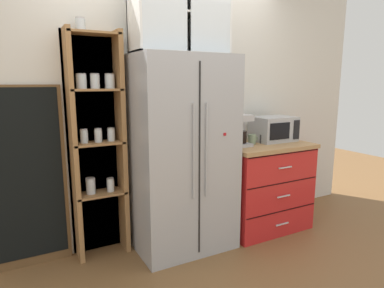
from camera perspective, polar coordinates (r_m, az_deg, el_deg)
The scene contains 12 objects.
ground_plane at distance 3.28m, azimuth -1.28°, elevation -17.13°, with size 10.62×10.62×0.00m, color brown.
wall_back_cream at distance 3.28m, azimuth -4.58°, elevation 6.16°, with size 4.93×0.10×2.55m, color silver.
refrigerator at distance 3.01m, azimuth -1.67°, elevation -1.81°, with size 0.88×0.65×1.76m.
pantry_shelf_column at distance 3.00m, azimuth -16.11°, elevation 0.52°, with size 0.49×0.25×2.03m.
counter_cabinet at distance 3.61m, azimuth 11.82°, elevation -6.90°, with size 0.93×0.68×0.91m.
microwave at distance 3.64m, azimuth 13.84°, elevation 2.55°, with size 0.44×0.33×0.26m.
coffee_maker at distance 3.30m, azimuth 8.10°, elevation 2.40°, with size 0.17×0.20×0.31m.
mug_sage at distance 3.43m, azimuth 10.29°, elevation 0.83°, with size 0.12×0.08×0.10m.
mug_charcoal at distance 3.49m, azimuth 12.22°, elevation 0.89°, with size 0.12×0.09×0.09m.
bottle_green at distance 3.56m, azimuth 11.14°, elevation 2.18°, with size 0.07×0.07×0.26m.
upper_cabinet at distance 3.04m, azimuth -2.24°, elevation 21.33°, with size 0.84×0.32×0.67m.
chalkboard_menu at distance 3.02m, azimuth -26.47°, elevation -5.30°, with size 0.60×0.04×1.51m.
Camera 1 is at (-1.32, -2.59, 1.52)m, focal length 31.00 mm.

